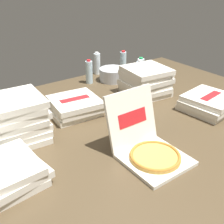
# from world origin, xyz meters

# --- Properties ---
(ground_plane) EXTENTS (3.20, 2.40, 0.02)m
(ground_plane) POSITION_xyz_m (0.00, 0.00, -0.01)
(ground_plane) COLOR #4C3D28
(open_pizza_box) EXTENTS (0.36, 0.46, 0.37)m
(open_pizza_box) POSITION_xyz_m (-0.02, -0.28, 0.07)
(open_pizza_box) COLOR silver
(open_pizza_box) RESTS_ON ground_plane
(pizza_stack_center_far) EXTENTS (0.42, 0.41, 0.13)m
(pizza_stack_center_far) POSITION_xyz_m (0.80, -0.11, 0.06)
(pizza_stack_center_far) COLOR silver
(pizza_stack_center_far) RESTS_ON ground_plane
(pizza_stack_right_far) EXTENTS (0.41, 0.41, 0.25)m
(pizza_stack_right_far) POSITION_xyz_m (0.61, 0.43, 0.13)
(pizza_stack_right_far) COLOR silver
(pizza_stack_right_far) RESTS_ON ground_plane
(pizza_stack_left_mid) EXTENTS (0.40, 0.41, 0.13)m
(pizza_stack_left_mid) POSITION_xyz_m (-0.10, 0.48, 0.06)
(pizza_stack_left_mid) COLOR silver
(pizza_stack_left_mid) RESTS_ON ground_plane
(pizza_stack_left_near) EXTENTS (0.40, 0.40, 0.29)m
(pizza_stack_left_near) POSITION_xyz_m (-0.58, 0.38, 0.15)
(pizza_stack_left_near) COLOR silver
(pizza_stack_left_near) RESTS_ON ground_plane
(pizza_stack_left_far) EXTENTS (0.41, 0.41, 0.13)m
(pizza_stack_left_far) POSITION_xyz_m (-0.79, -0.02, 0.06)
(pizza_stack_left_far) COLOR silver
(pizza_stack_left_far) RESTS_ON ground_plane
(ice_bucket) EXTENTS (0.27, 0.27, 0.13)m
(ice_bucket) POSITION_xyz_m (0.58, 0.89, 0.06)
(ice_bucket) COLOR #B7BABF
(ice_bucket) RESTS_ON ground_plane
(water_bottle_0) EXTENTS (0.07, 0.07, 0.24)m
(water_bottle_0) POSITION_xyz_m (0.35, 0.97, 0.11)
(water_bottle_0) COLOR silver
(water_bottle_0) RESTS_ON ground_plane
(water_bottle_1) EXTENTS (0.07, 0.07, 0.24)m
(water_bottle_1) POSITION_xyz_m (0.82, 0.73, 0.11)
(water_bottle_1) COLOR white
(water_bottle_1) RESTS_ON ground_plane
(water_bottle_2) EXTENTS (0.07, 0.07, 0.24)m
(water_bottle_2) POSITION_xyz_m (0.75, 0.67, 0.11)
(water_bottle_2) COLOR silver
(water_bottle_2) RESTS_ON ground_plane
(water_bottle_3) EXTENTS (0.07, 0.07, 0.24)m
(water_bottle_3) POSITION_xyz_m (0.57, 1.16, 0.11)
(water_bottle_3) COLOR white
(water_bottle_3) RESTS_ON ground_plane
(water_bottle_4) EXTENTS (0.07, 0.07, 0.24)m
(water_bottle_4) POSITION_xyz_m (0.83, 1.04, 0.11)
(water_bottle_4) COLOR silver
(water_bottle_4) RESTS_ON ground_plane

